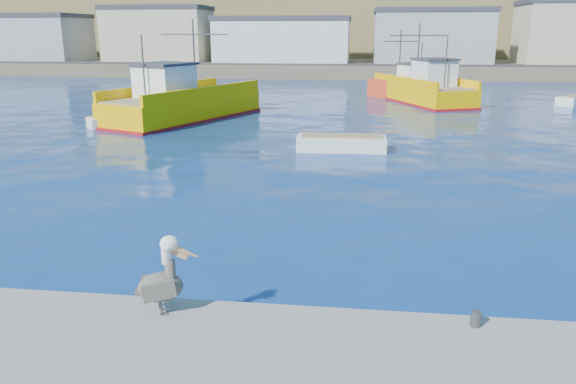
# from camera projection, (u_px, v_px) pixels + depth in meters

# --- Properties ---
(ground) EXTENTS (260.00, 260.00, 0.00)m
(ground) POSITION_uv_depth(u_px,v_px,m) (326.00, 269.00, 14.26)
(ground) COLOR navy
(ground) RESTS_ON ground
(dock_bollards) EXTENTS (36.20, 0.20, 0.30)m
(dock_bollards) POSITION_uv_depth(u_px,v_px,m) (347.00, 311.00, 10.77)
(dock_bollards) COLOR #4C4C4C
(dock_bollards) RESTS_ON dock
(far_shore) EXTENTS (200.00, 81.00, 24.00)m
(far_shore) POSITION_uv_depth(u_px,v_px,m) (359.00, 15.00, 115.88)
(far_shore) COLOR brown
(far_shore) RESTS_ON ground
(trawler_yellow_a) EXTENTS (8.69, 13.12, 6.67)m
(trawler_yellow_a) POSITION_uv_depth(u_px,v_px,m) (182.00, 103.00, 37.84)
(trawler_yellow_a) COLOR #F1B100
(trawler_yellow_a) RESTS_ON ground
(trawler_yellow_b) EXTENTS (8.05, 11.91, 6.51)m
(trawler_yellow_b) POSITION_uv_depth(u_px,v_px,m) (424.00, 90.00, 46.84)
(trawler_yellow_b) COLOR #F1B100
(trawler_yellow_b) RESTS_ON ground
(boat_orange) EXTENTS (6.24, 7.43, 5.93)m
(boat_orange) POSITION_uv_depth(u_px,v_px,m) (405.00, 88.00, 49.05)
(boat_orange) COLOR red
(boat_orange) RESTS_ON ground
(skiff_left) EXTENTS (3.96, 3.77, 0.88)m
(skiff_left) POSITION_uv_depth(u_px,v_px,m) (122.00, 122.00, 35.54)
(skiff_left) COLOR silver
(skiff_left) RESTS_ON ground
(skiff_mid) EXTENTS (4.49, 1.70, 0.97)m
(skiff_mid) POSITION_uv_depth(u_px,v_px,m) (341.00, 144.00, 28.25)
(skiff_mid) COLOR silver
(skiff_mid) RESTS_ON ground
(pelican) EXTENTS (1.26, 0.78, 1.59)m
(pelican) POSITION_uv_depth(u_px,v_px,m) (162.00, 281.00, 10.84)
(pelican) COLOR #595451
(pelican) RESTS_ON dock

